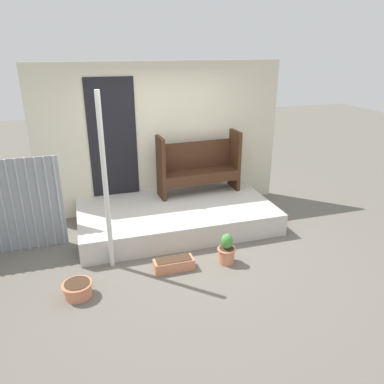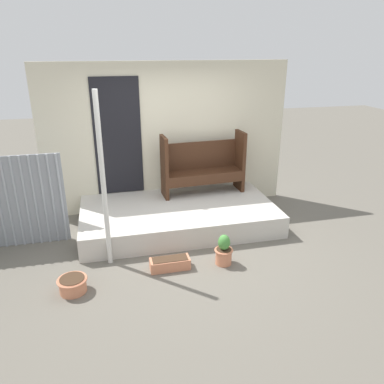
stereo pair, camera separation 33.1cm
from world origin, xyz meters
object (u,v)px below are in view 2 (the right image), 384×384
Objects in this scene: support_post at (103,183)px; planter_box_rect at (170,264)px; bench at (203,164)px; flower_pot_left at (73,284)px; flower_pot_middle at (224,251)px.

planter_box_rect is at bearing -24.41° from support_post.
bench reaches higher than flower_pot_left.
support_post is 1.60× the size of bench.
support_post is 4.37× the size of planter_box_rect.
support_post reaches higher than bench.
bench is 3.32× the size of flower_pot_middle.
planter_box_rect is at bearing 10.02° from flower_pot_left.
bench reaches higher than planter_box_rect.
planter_box_rect is (1.25, 0.22, -0.03)m from flower_pot_left.
flower_pot_middle is at bearing -3.30° from planter_box_rect.
bench is (1.71, 1.43, -0.30)m from support_post.
support_post is at bearing -143.30° from bench.
planter_box_rect is (0.78, -0.36, -1.10)m from support_post.
support_post is 1.39m from planter_box_rect.
bench is at bearing 42.73° from flower_pot_left.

